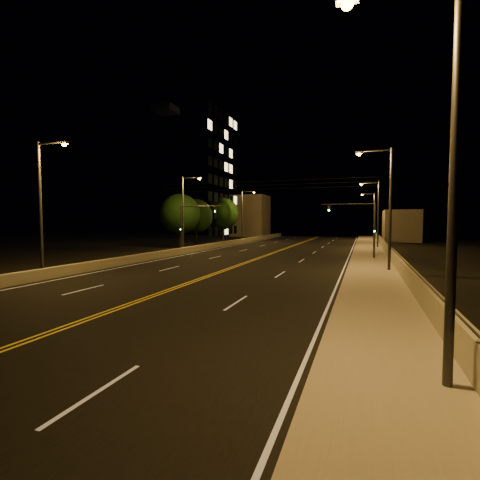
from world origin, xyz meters
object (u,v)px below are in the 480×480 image
(streetlight_2, at_px, (376,210))
(streetlight_5, at_px, (185,209))
(tree_0, at_px, (180,214))
(tree_1, at_px, (196,216))
(tree_2, at_px, (223,214))
(traffic_signal_right, at_px, (363,223))
(streetlight_0, at_px, (440,156))
(streetlight_3, at_px, (373,213))
(traffic_signal_left, at_px, (189,222))
(building_tower, at_px, (167,177))
(streetlight_4, at_px, (43,200))
(streetlight_6, at_px, (243,213))
(streetlight_1, at_px, (386,201))

(streetlight_2, xyz_separation_m, streetlight_5, (-21.44, -13.03, 0.00))
(tree_0, relative_size, tree_1, 1.05)
(tree_0, xyz_separation_m, tree_2, (-0.65, 16.97, 0.35))
(streetlight_5, xyz_separation_m, tree_0, (-4.17, 6.18, -0.45))
(traffic_signal_right, xyz_separation_m, tree_2, (-24.69, 24.27, 1.50))
(streetlight_5, bearing_deg, streetlight_0, -52.74)
(streetlight_0, height_order, tree_1, streetlight_0)
(streetlight_3, distance_m, traffic_signal_right, 34.61)
(traffic_signal_left, relative_size, building_tower, 0.22)
(streetlight_4, height_order, traffic_signal_right, streetlight_4)
(streetlight_6, bearing_deg, streetlight_3, 29.81)
(streetlight_5, relative_size, tree_2, 1.11)
(streetlight_6, bearing_deg, building_tower, 174.66)
(streetlight_4, height_order, tree_0, streetlight_4)
(streetlight_1, distance_m, streetlight_6, 37.44)
(streetlight_1, relative_size, tree_2, 1.11)
(streetlight_1, bearing_deg, streetlight_4, -155.67)
(streetlight_2, relative_size, traffic_signal_left, 1.59)
(streetlight_4, distance_m, tree_1, 32.42)
(traffic_signal_left, bearing_deg, streetlight_1, -22.60)
(streetlight_6, distance_m, tree_2, 5.22)
(tree_2, bearing_deg, traffic_signal_right, -44.52)
(streetlight_5, distance_m, streetlight_6, 21.14)
(traffic_signal_right, xyz_separation_m, traffic_signal_left, (-18.70, 0.00, 0.00))
(streetlight_4, xyz_separation_m, building_tower, (-16.35, 41.92, 7.10))
(streetlight_5, height_order, streetlight_6, same)
(streetlight_4, height_order, streetlight_5, same)
(streetlight_1, distance_m, streetlight_3, 42.98)
(streetlight_4, bearing_deg, streetlight_6, 90.00)
(streetlight_3, distance_m, streetlight_5, 39.70)
(streetlight_0, relative_size, tree_0, 1.19)
(streetlight_2, height_order, streetlight_4, same)
(streetlight_1, distance_m, streetlight_5, 23.47)
(streetlight_2, height_order, streetlight_6, same)
(streetlight_2, bearing_deg, building_tower, 165.69)
(streetlight_4, bearing_deg, building_tower, 111.31)
(streetlight_1, height_order, traffic_signal_right, streetlight_1)
(streetlight_3, bearing_deg, traffic_signal_right, -92.60)
(streetlight_6, height_order, tree_0, streetlight_6)
(traffic_signal_left, height_order, building_tower, building_tower)
(streetlight_0, distance_m, streetlight_6, 53.78)
(streetlight_1, xyz_separation_m, streetlight_5, (-21.44, 9.56, 0.00))
(streetlight_2, bearing_deg, streetlight_3, 90.00)
(streetlight_6, relative_size, tree_0, 1.19)
(traffic_signal_right, bearing_deg, streetlight_2, 83.67)
(streetlight_4, relative_size, tree_0, 1.19)
(streetlight_1, bearing_deg, streetlight_6, 124.93)
(traffic_signal_right, relative_size, tree_2, 0.70)
(streetlight_3, distance_m, tree_0, 37.38)
(streetlight_5, bearing_deg, streetlight_1, -24.04)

